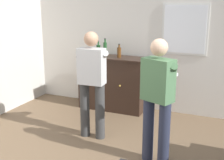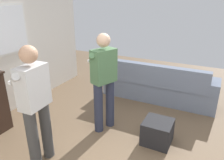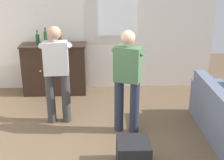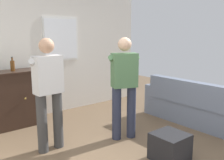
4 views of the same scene
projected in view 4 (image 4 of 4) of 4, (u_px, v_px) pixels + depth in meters
name	position (u px, v px, depth m)	size (l,w,h in m)	color
wall_back_with_window	(38.00, 49.00, 5.17)	(5.20, 0.15, 2.80)	silver
couch	(201.00, 109.00, 4.66)	(0.57, 2.47, 0.87)	slate
sideboard_cabinet	(7.00, 100.00, 4.57)	(1.33, 0.49, 1.06)	black
bottle_liquor_amber	(13.00, 65.00, 4.54)	(0.08, 0.08, 0.26)	#593314
ottoman	(170.00, 147.00, 3.47)	(0.44, 0.44, 0.38)	black
person_standing_left	(48.00, 89.00, 3.64)	(0.56, 0.48, 1.68)	#383838
person_standing_right	(124.00, 83.00, 4.06)	(0.52, 0.52, 1.68)	#282D42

